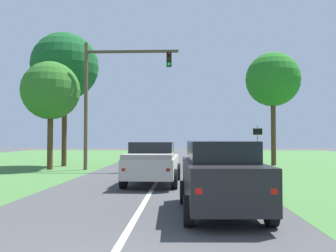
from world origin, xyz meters
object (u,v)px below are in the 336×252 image
oak_tree_right (273,80)px  extra_tree_1 (65,66)px  traffic_light (108,88)px  extra_tree_2 (51,91)px  red_suv_near (221,175)px  pickup_truck_lead (153,163)px  keep_moving_sign (258,143)px

oak_tree_right → extra_tree_1: extra_tree_1 is taller
traffic_light → extra_tree_2: (-3.80, 0.13, -0.17)m
traffic_light → extra_tree_2: traffic_light is taller
red_suv_near → extra_tree_1: size_ratio=0.47×
red_suv_near → pickup_truck_lead: bearing=111.4°
red_suv_near → traffic_light: 14.72m
keep_moving_sign → oak_tree_right: oak_tree_right is taller
traffic_light → keep_moving_sign: size_ratio=2.98×
extra_tree_1 → extra_tree_2: bearing=-90.0°
keep_moving_sign → oak_tree_right: 8.35m
oak_tree_right → extra_tree_1: 15.45m
red_suv_near → extra_tree_2: (-9.61, 12.97, 4.08)m
keep_moving_sign → oak_tree_right: size_ratio=0.33×
extra_tree_2 → extra_tree_1: bearing=90.0°
red_suv_near → traffic_light: (-5.82, 12.84, 4.25)m
oak_tree_right → extra_tree_2: size_ratio=1.21×
red_suv_near → oak_tree_right: size_ratio=0.54×
keep_moving_sign → pickup_truck_lead: bearing=-140.6°
keep_moving_sign → extra_tree_1: (-12.85, 5.13, 5.52)m
extra_tree_2 → oak_tree_right: bearing=14.8°
keep_moving_sign → extra_tree_1: extra_tree_1 is taller
keep_moving_sign → oak_tree_right: bearing=68.6°
red_suv_near → pickup_truck_lead: size_ratio=0.90×
traffic_light → extra_tree_1: extra_tree_1 is taller
oak_tree_right → traffic_light: bearing=-160.0°
oak_tree_right → extra_tree_2: 15.96m
extra_tree_1 → oak_tree_right: bearing=4.9°
pickup_truck_lead → oak_tree_right: bearing=53.7°
pickup_truck_lead → extra_tree_2: 10.89m
traffic_light → keep_moving_sign: 9.97m
pickup_truck_lead → oak_tree_right: oak_tree_right is taller
extra_tree_1 → keep_moving_sign: bearing=-21.8°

